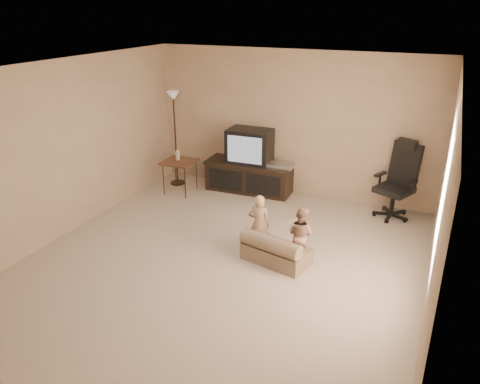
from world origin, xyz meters
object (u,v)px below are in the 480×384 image
object	(u,v)px
floor_lamp	(174,118)
child_sofa	(275,251)
toddler_right	(300,235)
office_chair	(397,190)
toddler_left	(259,224)
tv_stand	(250,166)
side_table	(179,162)

from	to	relation	value
floor_lamp	child_sofa	world-z (taller)	floor_lamp
floor_lamp	toddler_right	distance (m)	3.60
office_chair	toddler_left	bearing A→B (deg)	-104.00
child_sofa	toddler_left	size ratio (longest dim) A/B	1.11
tv_stand	toddler_left	distance (m)	2.28
side_table	child_sofa	size ratio (longest dim) A/B	0.86
child_sofa	toddler_left	bearing A→B (deg)	163.21
office_chair	side_table	world-z (taller)	office_chair
toddler_left	side_table	bearing A→B (deg)	-41.96
toddler_left	tv_stand	bearing A→B (deg)	-71.30
tv_stand	side_table	bearing A→B (deg)	-154.34
office_chair	tv_stand	bearing A→B (deg)	-157.59
side_table	floor_lamp	distance (m)	0.83
tv_stand	side_table	distance (m)	1.26
tv_stand	floor_lamp	distance (m)	1.62
side_table	floor_lamp	world-z (taller)	floor_lamp
tv_stand	toddler_right	size ratio (longest dim) A/B	2.10
floor_lamp	toddler_right	xyz separation A→B (m)	(2.97, -1.82, -0.88)
office_chair	toddler_left	distance (m)	2.52
tv_stand	office_chair	world-z (taller)	office_chair
office_chair	side_table	xyz separation A→B (m)	(-3.66, -0.52, 0.13)
tv_stand	floor_lamp	size ratio (longest dim) A/B	0.93
floor_lamp	office_chair	bearing A→B (deg)	2.32
tv_stand	toddler_right	world-z (taller)	tv_stand
tv_stand	child_sofa	size ratio (longest dim) A/B	1.71
side_table	child_sofa	distance (m)	2.94
tv_stand	toddler_left	xyz separation A→B (m)	(1.00, -2.05, -0.05)
tv_stand	child_sofa	distance (m)	2.59
child_sofa	side_table	bearing A→B (deg)	158.60
tv_stand	floor_lamp	world-z (taller)	floor_lamp
floor_lamp	toddler_left	size ratio (longest dim) A/B	2.05
child_sofa	toddler_right	distance (m)	0.40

